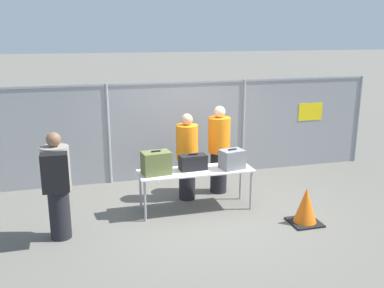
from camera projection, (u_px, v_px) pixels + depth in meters
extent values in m
plane|color=#605E56|center=(205.00, 211.00, 7.58)|extent=(120.00, 120.00, 0.00)
cylinder|color=gray|center=(109.00, 134.00, 8.75)|extent=(0.07, 0.07, 2.08)
cylinder|color=gray|center=(243.00, 126.00, 9.51)|extent=(0.07, 0.07, 2.08)
cylinder|color=gray|center=(358.00, 119.00, 10.26)|extent=(0.07, 0.07, 2.08)
cube|color=gray|center=(179.00, 130.00, 9.13)|extent=(8.86, 0.01, 2.08)
cube|color=gray|center=(178.00, 83.00, 8.87)|extent=(8.86, 0.04, 0.04)
cube|color=yellow|center=(310.00, 112.00, 9.86)|extent=(0.60, 0.01, 0.40)
cube|color=silver|center=(196.00, 171.00, 7.46)|extent=(2.01, 0.62, 0.02)
cylinder|color=#99999E|center=(145.00, 201.00, 7.08)|extent=(0.04, 0.04, 0.71)
cylinder|color=#99999E|center=(251.00, 190.00, 7.56)|extent=(0.04, 0.04, 0.71)
cylinder|color=#99999E|center=(140.00, 191.00, 7.54)|extent=(0.04, 0.04, 0.71)
cylinder|color=#99999E|center=(241.00, 181.00, 8.02)|extent=(0.04, 0.04, 0.71)
cube|color=#566033|center=(156.00, 163.00, 7.21)|extent=(0.51, 0.36, 0.39)
cube|color=black|center=(156.00, 151.00, 7.15)|extent=(0.16, 0.04, 0.02)
cube|color=black|center=(193.00, 162.00, 7.45)|extent=(0.49, 0.27, 0.27)
cube|color=black|center=(193.00, 154.00, 7.41)|extent=(0.16, 0.03, 0.02)
cube|color=slate|center=(232.00, 159.00, 7.51)|extent=(0.45, 0.37, 0.34)
cube|color=black|center=(232.00, 149.00, 7.47)|extent=(0.16, 0.06, 0.02)
cylinder|color=black|center=(60.00, 213.00, 6.50)|extent=(0.31, 0.31, 0.79)
cylinder|color=gray|center=(56.00, 168.00, 6.32)|extent=(0.41, 0.41, 0.66)
sphere|color=brown|center=(53.00, 139.00, 6.21)|extent=(0.21, 0.21, 0.21)
cube|color=black|center=(55.00, 173.00, 6.01)|extent=(0.37, 0.23, 0.55)
cylinder|color=black|center=(187.00, 179.00, 8.05)|extent=(0.31, 0.31, 0.78)
cylinder|color=orange|center=(187.00, 142.00, 7.87)|extent=(0.41, 0.41, 0.65)
sphere|color=tan|center=(187.00, 119.00, 7.76)|extent=(0.21, 0.21, 0.21)
cylinder|color=black|center=(219.00, 172.00, 8.39)|extent=(0.32, 0.32, 0.82)
cylinder|color=orange|center=(219.00, 135.00, 8.20)|extent=(0.43, 0.43, 0.68)
sphere|color=beige|center=(220.00, 112.00, 8.09)|extent=(0.22, 0.22, 0.22)
cube|color=silver|center=(246.00, 131.00, 11.79)|extent=(3.32, 1.39, 0.46)
sphere|color=black|center=(236.00, 142.00, 10.95)|extent=(0.67, 0.67, 0.67)
sphere|color=black|center=(217.00, 130.00, 12.37)|extent=(0.67, 0.67, 0.67)
cylinder|color=#59595B|center=(166.00, 143.00, 11.26)|extent=(1.16, 0.06, 0.06)
cube|color=black|center=(305.00, 222.00, 7.09)|extent=(0.50, 0.50, 0.03)
cone|color=orange|center=(306.00, 206.00, 7.01)|extent=(0.40, 0.40, 0.62)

